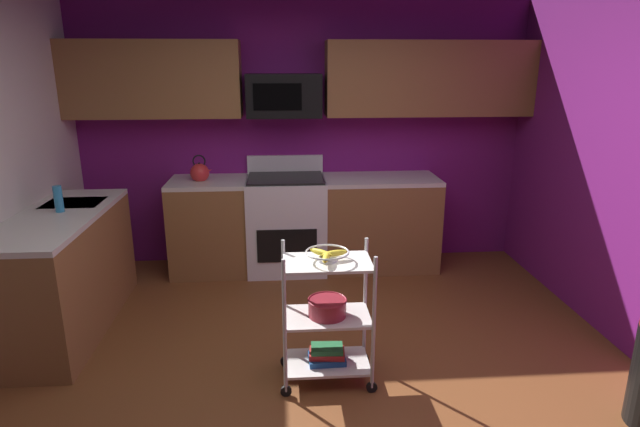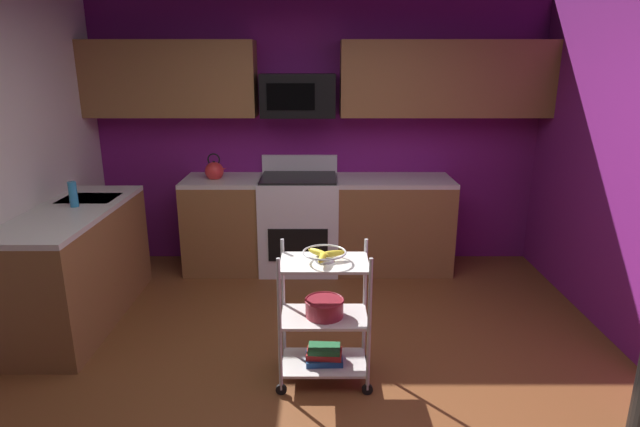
{
  "view_description": "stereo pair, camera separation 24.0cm",
  "coord_description": "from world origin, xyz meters",
  "px_view_note": "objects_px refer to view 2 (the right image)",
  "views": [
    {
      "loc": [
        -0.22,
        -2.85,
        2.02
      ],
      "look_at": [
        0.02,
        0.45,
        1.05
      ],
      "focal_mm": 29.38,
      "sensor_mm": 36.0,
      "label": 1
    },
    {
      "loc": [
        0.02,
        -2.85,
        2.02
      ],
      "look_at": [
        0.02,
        0.45,
        1.05
      ],
      "focal_mm": 29.38,
      "sensor_mm": 36.0,
      "label": 2
    }
  ],
  "objects_px": {
    "microwave": "(297,95)",
    "mixing_bowl_large": "(324,307)",
    "fruit_bowl": "(324,254)",
    "dish_soap_bottle": "(72,194)",
    "oven_range": "(299,222)",
    "rolling_cart": "(324,317)",
    "book_stack": "(324,355)",
    "kettle": "(214,171)"
  },
  "relations": [
    {
      "from": "fruit_bowl",
      "to": "kettle",
      "type": "bearing_deg",
      "value": 118.23
    },
    {
      "from": "mixing_bowl_large",
      "to": "fruit_bowl",
      "type": "bearing_deg",
      "value": -180.0
    },
    {
      "from": "microwave",
      "to": "rolling_cart",
      "type": "height_order",
      "value": "microwave"
    },
    {
      "from": "fruit_bowl",
      "to": "dish_soap_bottle",
      "type": "xyz_separation_m",
      "value": [
        -1.94,
        0.93,
        0.14
      ]
    },
    {
      "from": "oven_range",
      "to": "rolling_cart",
      "type": "bearing_deg",
      "value": -83.16
    },
    {
      "from": "microwave",
      "to": "kettle",
      "type": "relative_size",
      "value": 2.65
    },
    {
      "from": "microwave",
      "to": "mixing_bowl_large",
      "type": "xyz_separation_m",
      "value": [
        0.24,
        -2.06,
        -1.18
      ]
    },
    {
      "from": "fruit_bowl",
      "to": "kettle",
      "type": "xyz_separation_m",
      "value": [
        -1.05,
        1.95,
        0.12
      ]
    },
    {
      "from": "rolling_cart",
      "to": "book_stack",
      "type": "distance_m",
      "value": 0.27
    },
    {
      "from": "microwave",
      "to": "rolling_cart",
      "type": "xyz_separation_m",
      "value": [
        0.23,
        -2.06,
        -1.25
      ]
    },
    {
      "from": "mixing_bowl_large",
      "to": "oven_range",
      "type": "bearing_deg",
      "value": 96.87
    },
    {
      "from": "microwave",
      "to": "book_stack",
      "type": "distance_m",
      "value": 2.57
    },
    {
      "from": "dish_soap_bottle",
      "to": "oven_range",
      "type": "bearing_deg",
      "value": 30.89
    },
    {
      "from": "book_stack",
      "to": "microwave",
      "type": "bearing_deg",
      "value": 96.5
    },
    {
      "from": "microwave",
      "to": "book_stack",
      "type": "bearing_deg",
      "value": -83.5
    },
    {
      "from": "dish_soap_bottle",
      "to": "kettle",
      "type": "bearing_deg",
      "value": 48.6
    },
    {
      "from": "rolling_cart",
      "to": "microwave",
      "type": "bearing_deg",
      "value": 96.5
    },
    {
      "from": "oven_range",
      "to": "book_stack",
      "type": "relative_size",
      "value": 4.54
    },
    {
      "from": "oven_range",
      "to": "microwave",
      "type": "xyz_separation_m",
      "value": [
        -0.0,
        0.1,
        1.22
      ]
    },
    {
      "from": "microwave",
      "to": "book_stack",
      "type": "xyz_separation_m",
      "value": [
        0.23,
        -2.06,
        -1.52
      ]
    },
    {
      "from": "rolling_cart",
      "to": "mixing_bowl_large",
      "type": "xyz_separation_m",
      "value": [
        0.0,
        -0.0,
        0.07
      ]
    },
    {
      "from": "oven_range",
      "to": "kettle",
      "type": "bearing_deg",
      "value": -179.73
    },
    {
      "from": "oven_range",
      "to": "fruit_bowl",
      "type": "relative_size",
      "value": 4.04
    },
    {
      "from": "fruit_bowl",
      "to": "rolling_cart",
      "type": "bearing_deg",
      "value": 63.43
    },
    {
      "from": "rolling_cart",
      "to": "fruit_bowl",
      "type": "height_order",
      "value": "rolling_cart"
    },
    {
      "from": "fruit_bowl",
      "to": "dish_soap_bottle",
      "type": "bearing_deg",
      "value": 154.46
    },
    {
      "from": "fruit_bowl",
      "to": "mixing_bowl_large",
      "type": "bearing_deg",
      "value": 0.0
    },
    {
      "from": "oven_range",
      "to": "mixing_bowl_large",
      "type": "height_order",
      "value": "oven_range"
    },
    {
      "from": "mixing_bowl_large",
      "to": "microwave",
      "type": "bearing_deg",
      "value": 96.53
    },
    {
      "from": "microwave",
      "to": "dish_soap_bottle",
      "type": "distance_m",
      "value": 2.16
    },
    {
      "from": "mixing_bowl_large",
      "to": "book_stack",
      "type": "xyz_separation_m",
      "value": [
        -0.0,
        0.0,
        -0.34
      ]
    },
    {
      "from": "microwave",
      "to": "dish_soap_bottle",
      "type": "xyz_separation_m",
      "value": [
        -1.71,
        -1.13,
        -0.68
      ]
    },
    {
      "from": "fruit_bowl",
      "to": "dish_soap_bottle",
      "type": "distance_m",
      "value": 2.16
    },
    {
      "from": "mixing_bowl_large",
      "to": "kettle",
      "type": "bearing_deg",
      "value": 118.25
    },
    {
      "from": "kettle",
      "to": "microwave",
      "type": "bearing_deg",
      "value": 7.61
    },
    {
      "from": "microwave",
      "to": "mixing_bowl_large",
      "type": "distance_m",
      "value": 2.38
    },
    {
      "from": "oven_range",
      "to": "rolling_cart",
      "type": "relative_size",
      "value": 1.2
    },
    {
      "from": "dish_soap_bottle",
      "to": "fruit_bowl",
      "type": "bearing_deg",
      "value": -25.54
    },
    {
      "from": "kettle",
      "to": "book_stack",
      "type": "bearing_deg",
      "value": -61.77
    },
    {
      "from": "oven_range",
      "to": "mixing_bowl_large",
      "type": "bearing_deg",
      "value": -83.13
    },
    {
      "from": "oven_range",
      "to": "kettle",
      "type": "distance_m",
      "value": 0.96
    },
    {
      "from": "microwave",
      "to": "rolling_cart",
      "type": "relative_size",
      "value": 0.77
    }
  ]
}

